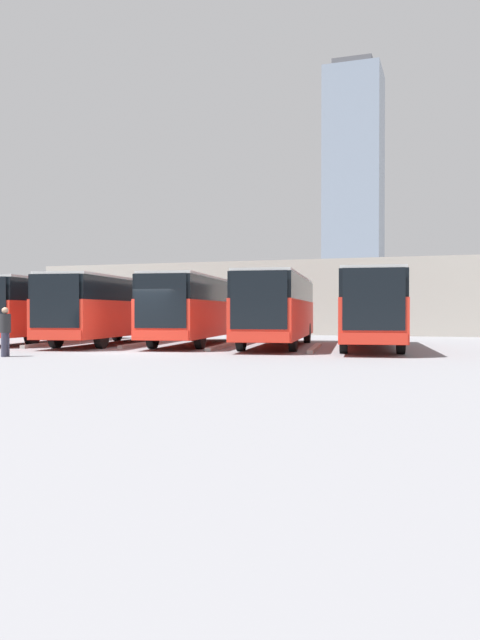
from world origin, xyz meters
The scene contains 13 objects.
ground_plane centered at (0.00, 0.00, 0.00)m, with size 600.00×600.00×0.00m, color gray.
bus_0 centered at (-8.36, -5.63, 1.81)m, with size 3.97×11.70×3.24m.
curb_divider_0 centered at (-6.27, -3.93, 0.07)m, with size 0.24×5.56×0.15m, color #9E9E99.
bus_1 centered at (-4.18, -5.75, 1.81)m, with size 3.97×11.70×3.24m.
curb_divider_1 centered at (-2.09, -4.05, 0.07)m, with size 0.24×5.56×0.15m, color #9E9E99.
bus_2 centered at (0.00, -6.15, 1.81)m, with size 3.97×11.70×3.24m.
curb_divider_2 centered at (2.09, -4.45, 0.07)m, with size 0.24×5.56×0.15m, color #9E9E99.
bus_3 centered at (4.18, -5.11, 1.81)m, with size 3.97×11.70×3.24m.
curb_divider_3 centered at (6.27, -3.41, 0.07)m, with size 0.24×5.56×0.15m, color #9E9E99.
bus_4 centered at (8.35, -5.93, 1.81)m, with size 3.97×11.70×3.24m.
pedestrian centered at (3.34, 3.54, 0.94)m, with size 0.46×0.46×1.76m.
station_building centered at (0.00, -24.99, 2.63)m, with size 37.21×12.86×5.20m.
office_tower centered at (15.26, -164.87, 37.05)m, with size 16.40×16.40×75.30m.
Camera 1 is at (-11.59, 21.84, 1.59)m, focal length 35.00 mm.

